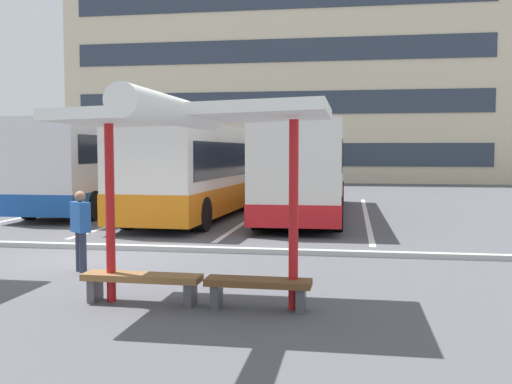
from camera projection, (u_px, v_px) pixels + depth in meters
The scene contains 14 objects.
ground_plane at pixel (94, 260), 12.63m from camera, with size 160.00×160.00×0.00m, color #515156.
terminal_building at pixel (289, 67), 49.82m from camera, with size 32.40×15.28×21.26m.
coach_bus_0 at pixel (110, 165), 23.83m from camera, with size 2.53×11.53×3.74m.
coach_bus_1 at pixel (205, 171), 21.20m from camera, with size 3.07×11.52×3.49m.
coach_bus_2 at pixel (307, 169), 21.44m from camera, with size 2.75×11.92×3.55m.
lane_stripe_0 at pixel (57, 210), 23.10m from camera, with size 0.16×14.00×0.01m, color white.
lane_stripe_1 at pixel (155, 212), 22.48m from camera, with size 0.16×14.00×0.01m, color white.
lane_stripe_2 at pixel (257, 214), 21.85m from camera, with size 0.16×14.00×0.01m, color white.
lane_stripe_3 at pixel (366, 216), 21.23m from camera, with size 0.16×14.00×0.01m, color white.
waiting_shelter_1 at pixel (194, 119), 8.51m from camera, with size 3.81×4.28×3.00m.
bench_2 at pixel (142, 281), 9.05m from camera, with size 1.84×0.46×0.45m.
bench_3 at pixel (258, 287), 8.70m from camera, with size 1.56×0.45×0.45m.
platform_kerb at pixel (119, 247), 13.96m from camera, with size 44.00×0.24×0.12m, color #ADADA8.
waiting_passenger_0 at pixel (81, 226), 11.36m from camera, with size 0.48×0.46×1.55m.
Camera 1 is at (5.39, -11.79, 2.32)m, focal length 41.83 mm.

